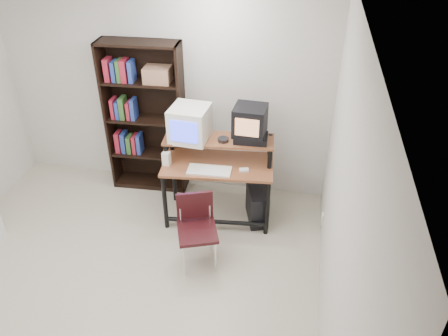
% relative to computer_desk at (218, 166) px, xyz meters
% --- Properties ---
extents(floor, '(4.00, 4.00, 0.01)m').
position_rel_computer_desk_xyz_m(floor, '(-0.79, -1.36, -0.69)').
color(floor, beige).
rests_on(floor, ground).
extents(ceiling, '(4.00, 4.00, 0.01)m').
position_rel_computer_desk_xyz_m(ceiling, '(-0.79, -1.36, 1.91)').
color(ceiling, white).
rests_on(ceiling, back_wall).
extents(back_wall, '(4.00, 0.01, 2.60)m').
position_rel_computer_desk_xyz_m(back_wall, '(-0.79, 0.64, 0.61)').
color(back_wall, beige).
rests_on(back_wall, floor).
extents(right_wall, '(0.01, 4.00, 2.60)m').
position_rel_computer_desk_xyz_m(right_wall, '(1.21, -1.36, 0.61)').
color(right_wall, beige).
rests_on(right_wall, floor).
extents(computer_desk, '(1.27, 0.73, 0.98)m').
position_rel_computer_desk_xyz_m(computer_desk, '(0.00, 0.00, 0.00)').
color(computer_desk, brown).
rests_on(computer_desk, floor).
extents(crt_monitor, '(0.43, 0.43, 0.38)m').
position_rel_computer_desk_xyz_m(crt_monitor, '(-0.32, 0.06, 0.47)').
color(crt_monitor, white).
rests_on(crt_monitor, computer_desk).
extents(vcr, '(0.37, 0.28, 0.08)m').
position_rel_computer_desk_xyz_m(vcr, '(0.34, 0.13, 0.32)').
color(vcr, black).
rests_on(vcr, computer_desk).
extents(crt_tv, '(0.35, 0.35, 0.32)m').
position_rel_computer_desk_xyz_m(crt_tv, '(0.32, 0.15, 0.52)').
color(crt_tv, black).
rests_on(crt_tv, vcr).
extents(cd_spindle, '(0.14, 0.14, 0.05)m').
position_rel_computer_desk_xyz_m(cd_spindle, '(0.05, 0.05, 0.31)').
color(cd_spindle, '#26262B').
rests_on(cd_spindle, computer_desk).
extents(keyboard, '(0.48, 0.24, 0.03)m').
position_rel_computer_desk_xyz_m(keyboard, '(-0.06, -0.19, 0.05)').
color(keyboard, white).
rests_on(keyboard, computer_desk).
extents(mousepad, '(0.24, 0.20, 0.01)m').
position_rel_computer_desk_xyz_m(mousepad, '(0.32, -0.10, 0.03)').
color(mousepad, black).
rests_on(mousepad, computer_desk).
extents(mouse, '(0.11, 0.09, 0.03)m').
position_rel_computer_desk_xyz_m(mouse, '(0.31, -0.11, 0.05)').
color(mouse, white).
rests_on(mouse, mousepad).
extents(desk_speaker, '(0.09, 0.08, 0.17)m').
position_rel_computer_desk_xyz_m(desk_speaker, '(-0.55, -0.15, 0.12)').
color(desk_speaker, white).
rests_on(desk_speaker, computer_desk).
extents(pc_tower, '(0.32, 0.49, 0.42)m').
position_rel_computer_desk_xyz_m(pc_tower, '(0.46, 0.01, -0.48)').
color(pc_tower, black).
rests_on(pc_tower, floor).
extents(school_chair, '(0.50, 0.50, 0.77)m').
position_rel_computer_desk_xyz_m(school_chair, '(-0.06, -0.76, -0.22)').
color(school_chair, black).
rests_on(school_chair, floor).
extents(bookshelf, '(0.96, 0.37, 1.89)m').
position_rel_computer_desk_xyz_m(bookshelf, '(-1.00, 0.50, 0.28)').
color(bookshelf, black).
rests_on(bookshelf, floor).
extents(wall_outlet, '(0.02, 0.08, 0.12)m').
position_rel_computer_desk_xyz_m(wall_outlet, '(1.19, -0.21, -0.39)').
color(wall_outlet, beige).
rests_on(wall_outlet, right_wall).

